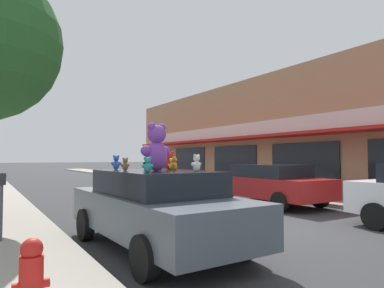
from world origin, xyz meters
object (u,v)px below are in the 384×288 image
teddy_bear_blue (116,162)px  plush_art_car (156,207)px  teddy_bear_giant (157,148)px  teddy_bear_orange (174,164)px  teddy_bear_pink (161,164)px  teddy_bear_black (146,162)px  teddy_bear_yellow (172,164)px  fire_hydrant (31,280)px  teddy_bear_brown (125,164)px  parking_meter (1,198)px  parked_car_far_center (271,183)px  teddy_bear_teal (148,165)px  teddy_bear_white (197,163)px  teddy_bear_red (170,161)px

teddy_bear_blue → plush_art_car: bearing=133.4°
teddy_bear_giant → teddy_bear_orange: 0.58m
teddy_bear_pink → teddy_bear_black: teddy_bear_black is taller
teddy_bear_yellow → fire_hydrant: size_ratio=0.31×
teddy_bear_black → teddy_bear_brown: bearing=6.9°
teddy_bear_pink → parking_meter: size_ratio=0.18×
teddy_bear_pink → teddy_bear_brown: bearing=67.3°
teddy_bear_giant → parked_car_far_center: size_ratio=0.20×
teddy_bear_giant → teddy_bear_teal: teddy_bear_giant is taller
teddy_bear_white → fire_hydrant: 3.34m
teddy_bear_orange → teddy_bear_yellow: size_ratio=1.09×
parking_meter → teddy_bear_blue: bearing=-12.8°
fire_hydrant → teddy_bear_red: bearing=41.6°
teddy_bear_black → teddy_bear_yellow: (0.16, -0.87, -0.03)m
teddy_bear_pink → teddy_bear_brown: 0.92m
teddy_bear_white → parked_car_far_center: (5.60, 3.86, -0.81)m
teddy_bear_giant → teddy_bear_orange: (0.47, 0.16, -0.30)m
teddy_bear_teal → teddy_bear_orange: 1.27m
teddy_bear_red → fire_hydrant: teddy_bear_red is taller
plush_art_car → teddy_bear_red: size_ratio=12.26×
teddy_bear_blue → parked_car_far_center: (6.43, 2.02, -0.81)m
teddy_bear_white → teddy_bear_brown: (-0.93, 1.05, -0.03)m
teddy_bear_pink → teddy_bear_white: (0.05, -1.32, 0.04)m
teddy_bear_brown → teddy_bear_orange: 0.94m
teddy_bear_brown → teddy_bear_yellow: (0.93, -0.13, -0.00)m
teddy_bear_blue → teddy_bear_red: bearing=162.4°
teddy_bear_teal → teddy_bear_black: 2.05m
parking_meter → teddy_bear_giant: bearing=-35.3°
teddy_bear_red → teddy_bear_orange: teddy_bear_red is taller
teddy_bear_blue → teddy_bear_brown: bearing=107.8°
teddy_bear_red → teddy_bear_yellow: teddy_bear_red is taller
teddy_bear_orange → parking_meter: 3.32m
teddy_bear_white → teddy_bear_pink: bearing=-98.0°
teddy_bear_orange → plush_art_car: bearing=-46.2°
teddy_bear_brown → parking_meter: size_ratio=0.19×
teddy_bear_giant → teddy_bear_teal: bearing=41.1°
teddy_bear_blue → teddy_bear_teal: teddy_bear_blue is taller
parked_car_far_center → fire_hydrant: size_ratio=5.49×
teddy_bear_white → teddy_bear_orange: size_ratio=1.15×
teddy_bear_brown → teddy_bear_orange: (0.90, -0.29, 0.01)m
teddy_bear_giant → teddy_bear_red: bearing=-152.2°
teddy_bear_teal → teddy_bear_black: bearing=-98.0°
teddy_bear_white → teddy_bear_orange: teddy_bear_white is taller
teddy_bear_teal → teddy_bear_orange: teddy_bear_orange is taller
teddy_bear_red → teddy_bear_white: teddy_bear_red is taller
teddy_bear_black → fire_hydrant: bearing=13.6°
teddy_bear_giant → teddy_bear_yellow: size_ratio=3.64×
teddy_bear_brown → fire_hydrant: bearing=49.8°
teddy_bear_pink → parked_car_far_center: size_ratio=0.05×
teddy_bear_black → teddy_bear_red: bearing=66.8°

